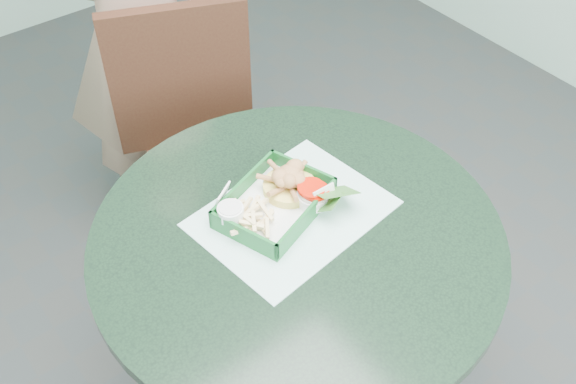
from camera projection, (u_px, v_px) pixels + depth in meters
cafe_table at (296, 288)px, 1.56m from camera, size 0.88×0.88×0.75m
dining_chair at (204, 140)px, 2.01m from camera, size 0.41×0.41×0.93m
diner_person at (140, 40)px, 2.04m from camera, size 0.63×0.53×1.46m
placemat at (292, 220)px, 1.48m from camera, size 0.43×0.35×0.00m
food_basket at (275, 212)px, 1.47m from camera, size 0.24×0.17×0.05m
crab_sandwich at (296, 190)px, 1.47m from camera, size 0.12×0.12×0.07m
fries_pile at (246, 217)px, 1.44m from camera, size 0.10×0.11×0.04m
sauce_ramekin at (227, 207)px, 1.44m from camera, size 0.06×0.06×0.03m
garnish_cup at (319, 210)px, 1.44m from camera, size 0.11×0.11×0.04m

